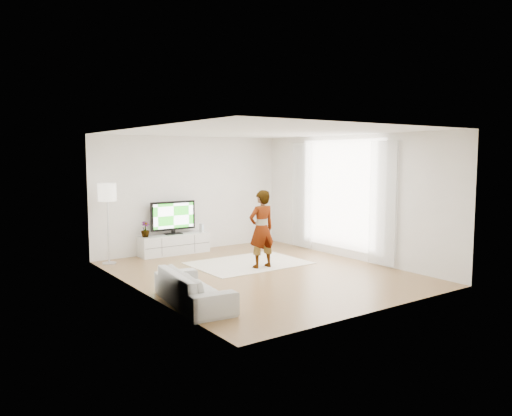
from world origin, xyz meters
TOP-DOWN VIEW (x-y plane):
  - floor at (0.00, 0.00)m, footprint 6.00×6.00m
  - ceiling at (0.00, 0.00)m, footprint 6.00×6.00m
  - wall_left at (-2.50, 0.00)m, footprint 0.02×6.00m
  - wall_right at (2.50, 0.00)m, footprint 0.02×6.00m
  - wall_back at (0.00, 3.00)m, footprint 5.00×0.02m
  - wall_front at (0.00, -3.00)m, footprint 5.00×0.02m
  - window at (2.48, 0.30)m, footprint 0.01×2.60m
  - curtain_near at (2.40, -1.00)m, footprint 0.04×0.70m
  - curtain_far at (2.40, 1.60)m, footprint 0.04×0.70m
  - media_console at (-0.57, 2.76)m, footprint 1.69×0.48m
  - television at (-0.57, 2.79)m, footprint 1.13×0.22m
  - game_console at (0.17, 2.76)m, footprint 0.05×0.15m
  - potted_plant at (-1.29, 2.77)m, footprint 0.24×0.24m
  - rug at (0.29, 0.88)m, footprint 2.40×1.73m
  - player at (0.27, 0.36)m, footprint 0.60×0.40m
  - sofa at (-2.10, -1.11)m, footprint 0.93×1.91m
  - floor_lamp at (-2.20, 2.61)m, footprint 0.39×0.39m

SIDE VIEW (x-z plane):
  - floor at x=0.00m, z-range 0.00..0.00m
  - rug at x=0.29m, z-range 0.00..0.01m
  - media_console at x=-0.57m, z-range 0.00..0.48m
  - sofa at x=-2.10m, z-range 0.00..0.54m
  - game_console at x=0.17m, z-range 0.48..0.67m
  - potted_plant at x=-1.29m, z-range 0.48..0.83m
  - player at x=0.27m, z-range 0.01..1.63m
  - television at x=-0.57m, z-range 0.51..1.29m
  - curtain_near at x=2.40m, z-range 0.05..2.65m
  - curtain_far at x=2.40m, z-range 0.05..2.65m
  - wall_left at x=-2.50m, z-range 0.00..2.80m
  - wall_right at x=2.50m, z-range 0.00..2.80m
  - wall_back at x=0.00m, z-range 0.00..2.80m
  - wall_front at x=0.00m, z-range 0.00..2.80m
  - window at x=2.48m, z-range 0.20..2.70m
  - floor_lamp at x=-2.20m, z-range 0.60..2.35m
  - ceiling at x=0.00m, z-range 2.80..2.80m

